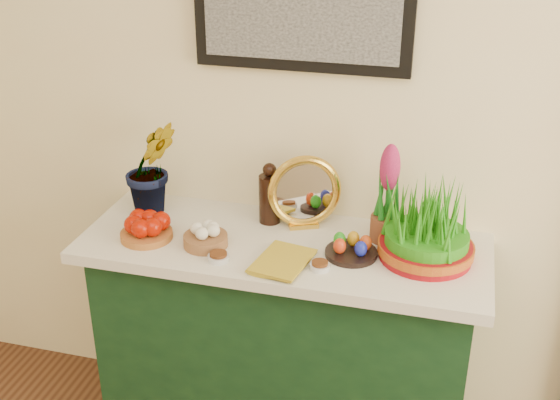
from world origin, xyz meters
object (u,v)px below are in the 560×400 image
object	(u,v)px
mirror	(305,193)
book	(260,255)
hyacinth_green	(150,153)
wheatgrass_sabzeh	(428,228)
sideboard	(283,350)

from	to	relation	value
mirror	book	xyz separation A→B (m)	(-0.08, -0.28, -0.11)
hyacinth_green	book	distance (m)	0.58
wheatgrass_sabzeh	sideboard	bearing A→B (deg)	-178.73
wheatgrass_sabzeh	book	bearing A→B (deg)	-163.94
hyacinth_green	mirror	bearing A→B (deg)	-34.75
sideboard	wheatgrass_sabzeh	xyz separation A→B (m)	(0.48, 0.01, 0.58)
book	wheatgrass_sabzeh	bearing A→B (deg)	26.04
sideboard	mirror	bearing A→B (deg)	73.90
sideboard	wheatgrass_sabzeh	distance (m)	0.75
sideboard	book	xyz separation A→B (m)	(-0.04, -0.14, 0.48)
sideboard	mirror	xyz separation A→B (m)	(0.04, 0.14, 0.59)
sideboard	hyacinth_green	world-z (taller)	hyacinth_green
book	wheatgrass_sabzeh	size ratio (longest dim) A/B	0.68
sideboard	hyacinth_green	size ratio (longest dim) A/B	2.75
hyacinth_green	wheatgrass_sabzeh	distance (m)	1.01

